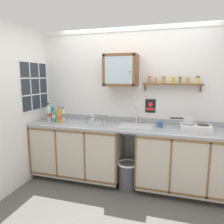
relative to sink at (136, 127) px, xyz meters
name	(u,v)px	position (x,y,z in m)	size (l,w,h in m)	color
floor	(123,195)	(-0.11, -0.40, -0.94)	(6.21, 6.21, 0.00)	#565451
back_wall	(133,104)	(-0.11, 0.30, 0.31)	(3.81, 0.07, 2.48)	white
side_wall_left	(10,109)	(-1.74, -0.66, 0.30)	(0.05, 3.47, 2.48)	white
lower_cabinet_run	(79,151)	(-0.97, -0.04, -0.48)	(1.48, 0.63, 0.92)	black
lower_cabinet_run_right	(187,162)	(0.77, -0.04, -0.48)	(1.45, 0.63, 0.92)	black
countertop	(129,127)	(-0.11, -0.04, -0.01)	(3.17, 0.66, 0.03)	#9EA3A8
backsplash	(133,120)	(-0.11, 0.26, 0.05)	(3.17, 0.02, 0.08)	#9EA3A8
sink	(136,127)	(0.00, 0.00, 0.00)	(0.51, 0.44, 0.45)	silver
hot_plate_stove	(196,127)	(0.85, -0.02, 0.05)	(0.41, 0.31, 0.08)	silver
saucepan	(188,120)	(0.74, 0.00, 0.14)	(0.34, 0.16, 0.10)	silver
bottle_water_clear_0	(49,113)	(-1.52, -0.02, 0.14)	(0.07, 0.07, 0.30)	silver
bottle_juice_amber_1	(60,116)	(-1.26, -0.12, 0.13)	(0.08, 0.08, 0.27)	gold
bottle_opaque_white_2	(63,115)	(-1.26, 0.00, 0.12)	(0.07, 0.07, 0.24)	white
bottle_soda_green_3	(54,116)	(-1.40, -0.06, 0.10)	(0.07, 0.07, 0.21)	#4CB266
bottle_detergent_teal_4	(52,113)	(-1.51, 0.08, 0.13)	(0.09, 0.09, 0.27)	teal
dish_rack	(96,122)	(-0.65, -0.02, 0.03)	(0.28, 0.22, 0.16)	#B2B2B7
mug	(160,124)	(0.35, 0.04, 0.05)	(0.09, 0.12, 0.09)	#3F6699
wall_cabinet	(121,70)	(-0.28, 0.11, 0.86)	(0.52, 0.35, 0.49)	brown
spice_shelf	(172,83)	(0.50, 0.20, 0.66)	(0.88, 0.14, 0.23)	brown
warning_sign	(150,106)	(0.18, 0.27, 0.29)	(0.16, 0.01, 0.22)	black
window	(35,86)	(-1.71, -0.11, 0.60)	(0.03, 0.71, 0.81)	#262D38
trash_bin	(128,175)	(-0.09, -0.19, -0.72)	(0.31, 0.31, 0.42)	#4C4C51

